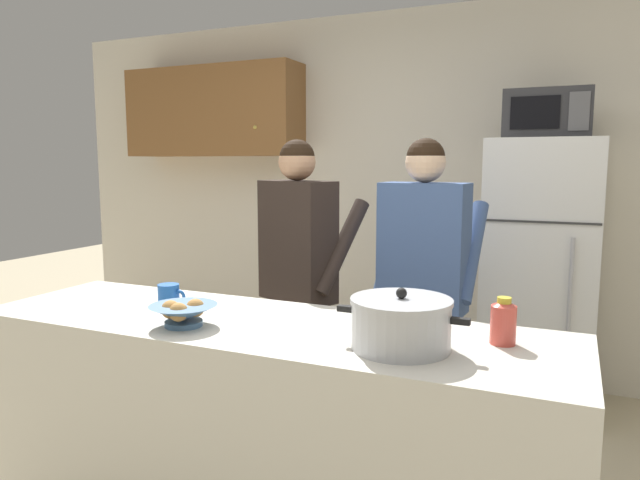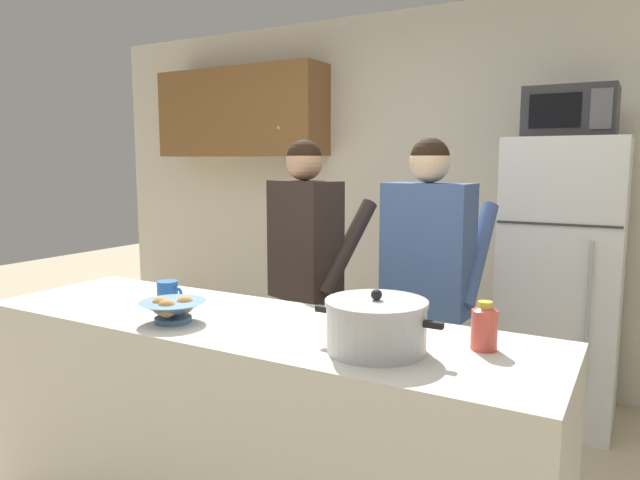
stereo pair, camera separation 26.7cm
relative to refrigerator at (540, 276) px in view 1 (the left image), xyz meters
name	(u,v)px [view 1 (the left image)]	position (x,y,z in m)	size (l,w,h in m)	color
back_wall_unit	(382,180)	(-1.15, 0.41, 0.56)	(6.00, 0.48, 2.60)	silver
kitchen_island	(264,436)	(-0.90, -1.85, -0.37)	(2.33, 0.68, 0.92)	silver
refrigerator	(540,276)	(0.00, 0.00, 0.00)	(0.64, 0.68, 1.66)	white
microwave	(548,115)	(0.00, -0.02, 0.97)	(0.48, 0.37, 0.28)	#2D2D30
person_near_pot	(299,258)	(-1.15, -1.01, 0.19)	(0.60, 0.55, 1.64)	#726656
person_by_sink	(424,266)	(-0.49, -0.97, 0.19)	(0.52, 0.44, 1.64)	#33384C
cooking_pot	(401,323)	(-0.33, -1.94, 0.17)	(0.44, 0.33, 0.20)	silver
coffee_mug	(169,295)	(-1.38, -1.79, 0.14)	(0.13, 0.09, 0.10)	#1E59B2
bread_bowl	(183,313)	(-1.14, -2.01, 0.14)	(0.25, 0.25, 0.10)	#4C7299
bottle_near_edge	(503,321)	(-0.03, -1.75, 0.17)	(0.09, 0.09, 0.16)	#D84C3F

